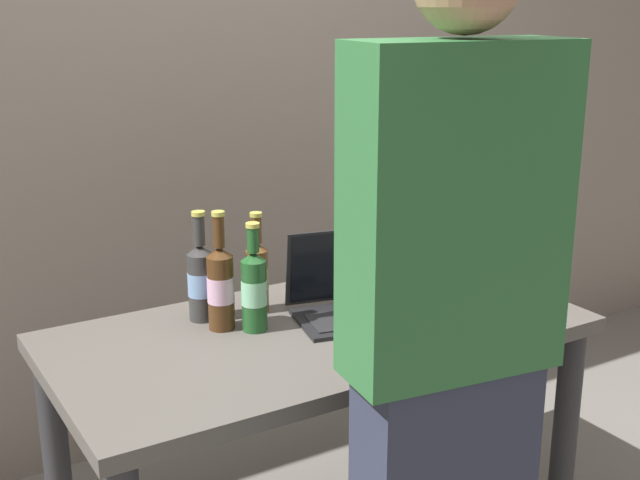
{
  "coord_description": "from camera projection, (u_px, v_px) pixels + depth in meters",
  "views": [
    {
      "loc": [
        -1.11,
        -1.84,
        1.61
      ],
      "look_at": [
        0.0,
        0.0,
        0.98
      ],
      "focal_mm": 46.46,
      "sensor_mm": 36.0,
      "label": 1
    }
  ],
  "objects": [
    {
      "name": "laptop",
      "position": [
        347.0,
        297.0,
        2.38
      ],
      "size": [
        0.36,
        0.33,
        0.24
      ],
      "color": "black",
      "rests_on": "desk"
    },
    {
      "name": "beer_bottle_dark",
      "position": [
        221.0,
        285.0,
        2.26
      ],
      "size": [
        0.07,
        0.07,
        0.33
      ],
      "color": "#472B14",
      "rests_on": "desk"
    },
    {
      "name": "beer_bottle_green",
      "position": [
        257.0,
        274.0,
        2.39
      ],
      "size": [
        0.07,
        0.07,
        0.3
      ],
      "color": "brown",
      "rests_on": "desk"
    },
    {
      "name": "back_wall",
      "position": [
        184.0,
        91.0,
        2.91
      ],
      "size": [
        6.0,
        0.1,
        2.6
      ],
      "primitive_type": "cube",
      "color": "gray",
      "rests_on": "ground"
    },
    {
      "name": "desk",
      "position": [
        319.0,
        362.0,
        2.35
      ],
      "size": [
        1.48,
        0.75,
        0.73
      ],
      "color": "#56514C",
      "rests_on": "ground"
    },
    {
      "name": "beer_bottle_brown",
      "position": [
        254.0,
        288.0,
        2.25
      ],
      "size": [
        0.07,
        0.07,
        0.31
      ],
      "color": "#1E5123",
      "rests_on": "desk"
    },
    {
      "name": "beer_bottle_amber",
      "position": [
        201.0,
        279.0,
        2.33
      ],
      "size": [
        0.08,
        0.08,
        0.32
      ],
      "color": "#333333",
      "rests_on": "desk"
    },
    {
      "name": "person_figure",
      "position": [
        450.0,
        343.0,
        1.72
      ],
      "size": [
        0.47,
        0.31,
        1.79
      ],
      "color": "#2D3347",
      "rests_on": "ground"
    }
  ]
}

